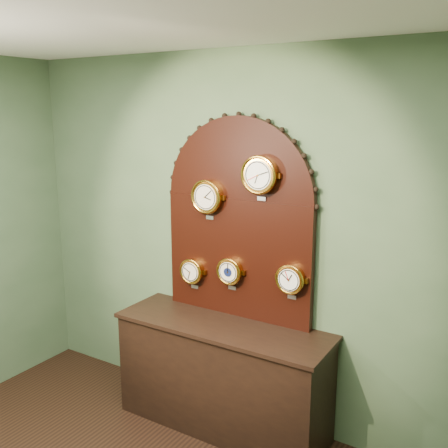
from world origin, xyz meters
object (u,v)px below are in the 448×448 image
Objects in this scene: display_board at (238,213)px; shop_counter at (223,377)px; hygrometer at (192,271)px; arabic_clock at (260,175)px; barometer at (230,271)px; roman_clock at (207,197)px; tide_clock at (291,279)px.

shop_counter is at bearing -90.00° from display_board.
display_board reaches higher than hygrometer.
arabic_clock is 0.78m from barometer.
roman_clock reaches higher than hygrometer.
tide_clock is (0.25, 0.00, -0.71)m from arabic_clock.
hygrometer is at bearing 157.63° from shop_counter.
hygrometer is at bearing -169.99° from display_board.
roman_clock is (-0.23, -0.07, 0.11)m from display_board.
roman_clock is at bearing -163.48° from display_board.
arabic_clock reaches higher than shop_counter.
display_board is (0.00, 0.22, 1.23)m from shop_counter.
arabic_clock is at bearing -0.17° from hygrometer.
tide_clock is at bearing -0.02° from hygrometer.
tide_clock is at bearing 0.09° from roman_clock.
roman_clock reaches higher than barometer.
barometer is 0.98× the size of tide_clock.
shop_counter is at bearing -161.61° from tide_clock.
hygrometer is 0.84m from tide_clock.
arabic_clock is 1.22× the size of tide_clock.
display_board reaches higher than roman_clock.
arabic_clock is (0.21, 0.15, 1.53)m from shop_counter.
display_board reaches higher than arabic_clock.
arabic_clock is 1.25× the size of barometer.
shop_counter is at bearing -22.37° from hygrometer.
shop_counter is at bearing -33.90° from roman_clock.
hygrometer is at bearing 179.48° from roman_clock.
display_board is 0.26m from roman_clock.
display_board is 4.73× the size of arabic_clock.
barometer is (-0.03, -0.07, -0.44)m from display_board.
tide_clock is at bearing 0.33° from arabic_clock.
barometer is 0.49m from tide_clock.
roman_clock is 0.62m from hygrometer.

